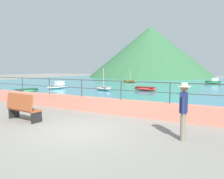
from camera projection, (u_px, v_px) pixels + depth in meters
name	position (u px, v px, depth m)	size (l,w,h in m)	color
ground_plane	(79.00, 131.00, 7.76)	(120.00, 120.00, 0.00)	gray
promenade_wall	(121.00, 107.00, 10.49)	(20.00, 0.56, 0.70)	tan
railing	(121.00, 86.00, 10.40)	(18.44, 0.04, 0.90)	#383330
lake_water	(198.00, 84.00, 30.11)	(64.00, 44.32, 0.06)	teal
hill_main	(150.00, 52.00, 52.47)	(29.17, 29.17, 11.81)	#33663D
bench_main	(22.00, 107.00, 9.22)	(1.74, 0.71, 1.13)	#9E4C28
person_walking	(184.00, 108.00, 6.69)	(0.38, 0.57, 1.75)	slate
boat_0	(58.00, 86.00, 22.91)	(1.43, 2.45, 0.76)	white
boat_1	(145.00, 89.00, 20.83)	(2.37, 1.09, 0.36)	red
boat_2	(130.00, 81.00, 32.13)	(2.40, 1.20, 1.59)	gold
boat_3	(26.00, 91.00, 18.92)	(1.30, 2.42, 0.36)	#338C59
boat_5	(214.00, 82.00, 30.03)	(2.32, 0.94, 0.76)	#338C59
boat_7	(103.00, 88.00, 21.29)	(2.47, 1.77, 2.11)	white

